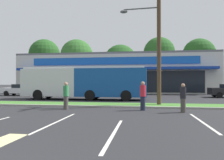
# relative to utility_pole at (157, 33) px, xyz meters

# --- Properties ---
(grass_median) EXTENTS (56.00, 2.20, 0.12)m
(grass_median) POSITION_rel_utility_pole_xyz_m (-5.01, -0.15, -5.30)
(grass_median) COLOR #427A2D
(grass_median) RESTS_ON ground_plane
(curb_lip) EXTENTS (56.00, 0.24, 0.12)m
(curb_lip) POSITION_rel_utility_pole_xyz_m (-5.01, -1.37, -5.30)
(curb_lip) COLOR #99968C
(curb_lip) RESTS_ON ground_plane
(parking_stripe_1) EXTENTS (0.12, 4.80, 0.01)m
(parking_stripe_1) POSITION_rel_utility_pole_xyz_m (-4.74, -7.09, -5.35)
(parking_stripe_1) COLOR silver
(parking_stripe_1) RESTS_ON ground_plane
(parking_stripe_2) EXTENTS (0.12, 4.80, 0.01)m
(parking_stripe_2) POSITION_rel_utility_pole_xyz_m (-1.97, -8.73, -5.35)
(parking_stripe_2) COLOR silver
(parking_stripe_2) RESTS_ON ground_plane
(parking_stripe_3) EXTENTS (0.12, 4.80, 0.01)m
(parking_stripe_3) POSITION_rel_utility_pole_xyz_m (1.58, -6.17, -5.35)
(parking_stripe_3) COLOR silver
(parking_stripe_3) RESTS_ON ground_plane
(lot_arrow) EXTENTS (0.70, 1.60, 0.01)m
(lot_arrow) POSITION_rel_utility_pole_xyz_m (-5.12, -10.19, -5.35)
(lot_arrow) COLOR beige
(lot_arrow) RESTS_ON ground_plane
(storefront_building) EXTENTS (31.21, 12.90, 6.27)m
(storefront_building) POSITION_rel_utility_pole_xyz_m (-5.58, 21.63, -2.22)
(storefront_building) COLOR beige
(storefront_building) RESTS_ON ground_plane
(tree_far_left) EXTENTS (7.05, 7.05, 11.65)m
(tree_far_left) POSITION_rel_utility_pole_xyz_m (-23.82, 31.55, 2.75)
(tree_far_left) COLOR #473323
(tree_far_left) RESTS_ON ground_plane
(tree_left) EXTENTS (6.84, 6.84, 10.70)m
(tree_left) POSITION_rel_utility_pole_xyz_m (-14.94, 28.02, 1.90)
(tree_left) COLOR #473323
(tree_left) RESTS_ON ground_plane
(tree_mid_left) EXTENTS (7.39, 7.39, 10.06)m
(tree_mid_left) POSITION_rel_utility_pole_xyz_m (-6.14, 32.05, 1.01)
(tree_mid_left) COLOR #473323
(tree_mid_left) RESTS_ON ground_plane
(tree_mid) EXTENTS (6.47, 6.47, 11.06)m
(tree_mid) POSITION_rel_utility_pole_xyz_m (2.19, 29.92, 2.45)
(tree_mid) COLOR #473323
(tree_mid) RESTS_ON ground_plane
(tree_mid_right) EXTENTS (6.82, 6.82, 11.00)m
(tree_mid_right) POSITION_rel_utility_pole_xyz_m (10.67, 32.33, 2.21)
(tree_mid_right) COLOR #473323
(tree_mid_right) RESTS_ON ground_plane
(utility_pole) EXTENTS (3.02, 2.40, 10.02)m
(utility_pole) POSITION_rel_utility_pole_xyz_m (0.00, 0.00, 0.00)
(utility_pole) COLOR #4C3826
(utility_pole) RESTS_ON ground_plane
(city_bus) EXTENTS (12.47, 2.88, 3.25)m
(city_bus) POSITION_rel_utility_pole_xyz_m (-6.88, 4.96, -3.59)
(city_bus) COLOR #144793
(city_bus) RESTS_ON ground_plane
(car_2) EXTENTS (4.45, 1.96, 1.43)m
(car_2) POSITION_rel_utility_pole_xyz_m (-5.83, 11.16, -4.61)
(car_2) COLOR #B7B7BC
(car_2) RESTS_ON ground_plane
(car_3) EXTENTS (4.72, 1.86, 1.47)m
(car_3) POSITION_rel_utility_pole_xyz_m (-16.60, 9.84, -4.60)
(car_3) COLOR silver
(car_3) RESTS_ON ground_plane
(pedestrian_near_bench) EXTENTS (0.35, 0.35, 1.75)m
(pedestrian_near_bench) POSITION_rel_utility_pole_xyz_m (-5.89, -2.86, -4.48)
(pedestrian_near_bench) COLOR #47423D
(pedestrian_near_bench) RESTS_ON ground_plane
(pedestrian_by_pole) EXTENTS (0.34, 0.34, 1.67)m
(pedestrian_by_pole) POSITION_rel_utility_pole_xyz_m (1.28, -3.24, -4.52)
(pedestrian_by_pole) COLOR #47423D
(pedestrian_by_pole) RESTS_ON ground_plane
(pedestrian_mid) EXTENTS (0.36, 0.36, 1.79)m
(pedestrian_mid) POSITION_rel_utility_pole_xyz_m (-1.02, -2.61, -4.46)
(pedestrian_mid) COLOR #1E2338
(pedestrian_mid) RESTS_ON ground_plane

